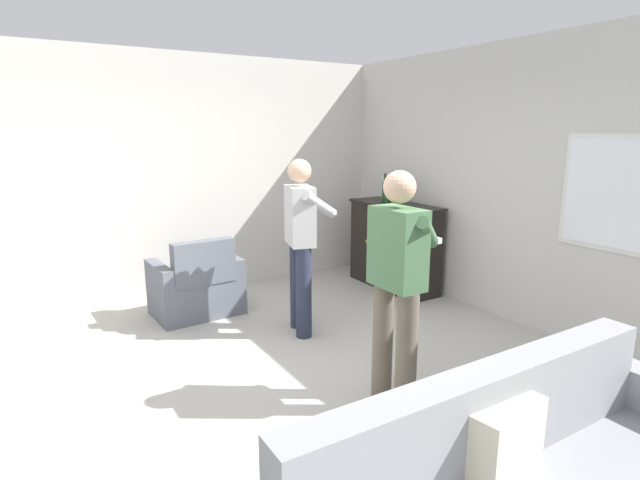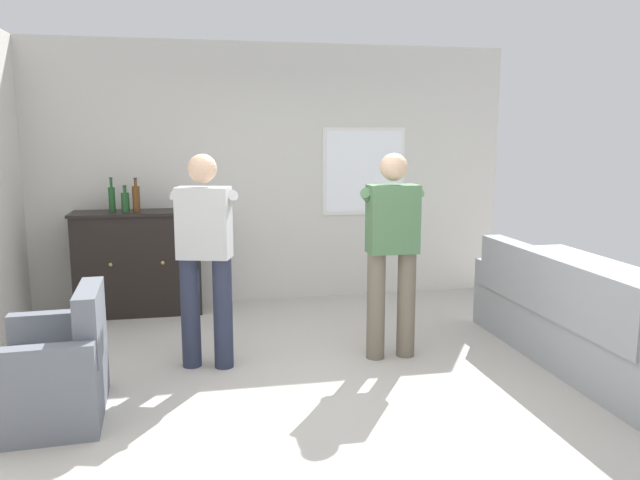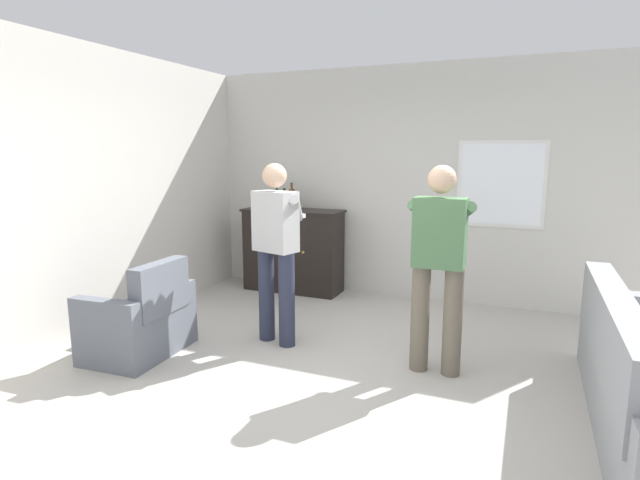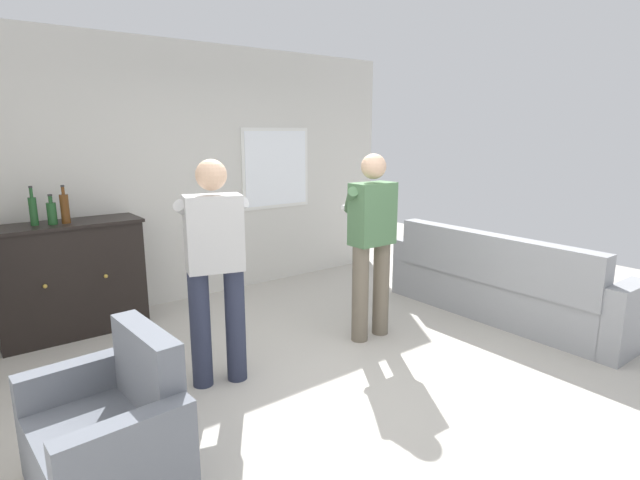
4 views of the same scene
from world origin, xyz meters
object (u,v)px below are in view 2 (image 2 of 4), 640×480
sideboard_cabinet (139,262)px  bottle_wine_green (112,198)px  couch (569,324)px  bottle_liquor_amber (136,198)px  person_standing_left (205,250)px  person_standing_right (392,245)px  armchair (57,374)px  bottle_spirits_clear (125,202)px

sideboard_cabinet → bottle_wine_green: (-0.23, 0.02, 0.66)m
couch → bottle_liquor_amber: (-3.47, 2.18, 0.86)m
couch → person_standing_left: 2.94m
person_standing_right → armchair: bearing=-165.2°
bottle_liquor_amber → person_standing_right: (2.13, -1.71, -0.26)m
couch → bottle_spirits_clear: bottle_spirits_clear is taller
armchair → bottle_liquor_amber: 2.55m
bottle_liquor_amber → bottle_wine_green: bearing=166.6°
bottle_spirits_clear → person_standing_right: person_standing_right is taller
bottle_liquor_amber → bottle_spirits_clear: 0.11m
bottle_wine_green → sideboard_cabinet: bearing=-4.2°
person_standing_left → couch: bearing=-10.8°
couch → bottle_wine_green: (-3.71, 2.24, 0.86)m
armchair → person_standing_left: bearing=36.3°
couch → bottle_spirits_clear: 4.27m
couch → bottle_wine_green: 4.41m
couch → bottle_wine_green: bottle_wine_green is taller
sideboard_cabinet → person_standing_right: 2.79m
person_standing_left → bottle_spirits_clear: bearing=114.6°
couch → person_standing_right: 1.54m
sideboard_cabinet → bottle_spirits_clear: bearing=-160.2°
armchair → bottle_wine_green: bearing=87.7°
bottle_wine_green → bottle_spirits_clear: bottle_wine_green is taller
bottle_liquor_amber → person_standing_right: person_standing_right is taller
person_standing_left → person_standing_right: (1.49, -0.07, 0.00)m
bottle_wine_green → bottle_liquor_amber: bearing=-13.4°
couch → person_standing_right: bearing=160.7°
person_standing_left → person_standing_right: same height
bottle_spirits_clear → person_standing_right: size_ratio=0.16×
bottle_spirits_clear → person_standing_right: 2.83m
person_standing_right → sideboard_cabinet: bearing=140.7°
bottle_wine_green → bottle_spirits_clear: (0.13, -0.05, -0.03)m
person_standing_right → bottle_wine_green: bearing=143.3°
armchair → bottle_liquor_amber: (0.34, 2.36, 0.91)m
couch → person_standing_right: size_ratio=1.48×
armchair → bottle_spirits_clear: 2.54m
armchair → person_standing_right: size_ratio=0.54×
bottle_liquor_amber → person_standing_right: 2.75m
person_standing_left → bottle_wine_green: bearing=117.5°
sideboard_cabinet → person_standing_right: person_standing_right is taller
couch → person_standing_left: (-2.82, 0.54, 0.60)m
sideboard_cabinet → person_standing_left: bearing=-68.8°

